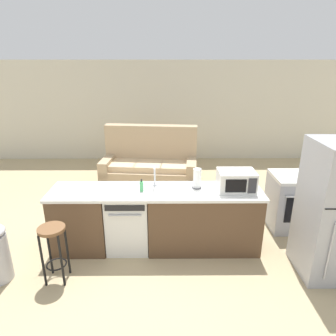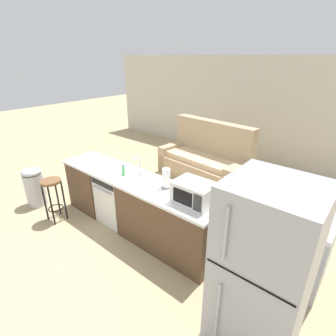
{
  "view_description": "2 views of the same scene",
  "coord_description": "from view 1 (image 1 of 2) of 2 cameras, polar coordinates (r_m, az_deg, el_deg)",
  "views": [
    {
      "loc": [
        0.29,
        -3.78,
        2.59
      ],
      "look_at": [
        0.32,
        0.85,
        0.92
      ],
      "focal_mm": 32.0,
      "sensor_mm": 36.0,
      "label": 1
    },
    {
      "loc": [
        2.83,
        -2.37,
        2.6
      ],
      "look_at": [
        0.51,
        0.37,
        1.04
      ],
      "focal_mm": 28.0,
      "sensor_mm": 36.0,
      "label": 2
    }
  ],
  "objects": [
    {
      "name": "ground_plane",
      "position": [
        4.59,
        -4.09,
        -14.56
      ],
      "size": [
        24.0,
        24.0,
        0.0
      ],
      "primitive_type": "plane",
      "color": "tan"
    },
    {
      "name": "wall_back",
      "position": [
        8.08,
        -0.35,
        10.7
      ],
      "size": [
        10.0,
        0.06,
        2.6
      ],
      "color": "beige",
      "rests_on": "ground_plane"
    },
    {
      "name": "kitchen_counter",
      "position": [
        4.36,
        -1.04,
        -10.03
      ],
      "size": [
        2.94,
        0.66,
        0.9
      ],
      "color": "brown",
      "rests_on": "ground_plane"
    },
    {
      "name": "dishwasher",
      "position": [
        4.39,
        -7.54,
        -9.96
      ],
      "size": [
        0.58,
        0.61,
        0.84
      ],
      "color": "white",
      "rests_on": "ground_plane"
    },
    {
      "name": "stove_range",
      "position": [
        5.25,
        22.87,
        -5.87
      ],
      "size": [
        0.76,
        0.68,
        0.9
      ],
      "color": "#A8AAB2",
      "rests_on": "ground_plane"
    },
    {
      "name": "refrigerator",
      "position": [
        4.2,
        29.26,
        -7.11
      ],
      "size": [
        0.72,
        0.73,
        1.74
      ],
      "color": "#A8AAB2",
      "rests_on": "ground_plane"
    },
    {
      "name": "microwave",
      "position": [
        4.19,
        12.88,
        -2.37
      ],
      "size": [
        0.5,
        0.37,
        0.28
      ],
      "color": "white",
      "rests_on": "kitchen_counter"
    },
    {
      "name": "sink_faucet",
      "position": [
        4.23,
        -2.55,
        -1.8
      ],
      "size": [
        0.07,
        0.18,
        0.3
      ],
      "color": "silver",
      "rests_on": "kitchen_counter"
    },
    {
      "name": "paper_towel_roll",
      "position": [
        4.18,
        5.56,
        -2.02
      ],
      "size": [
        0.14,
        0.14,
        0.28
      ],
      "color": "#4C4C51",
      "rests_on": "kitchen_counter"
    },
    {
      "name": "soap_bottle",
      "position": [
        4.1,
        -5.06,
        -3.47
      ],
      "size": [
        0.06,
        0.06,
        0.18
      ],
      "color": "#4CB266",
      "rests_on": "kitchen_counter"
    },
    {
      "name": "kettle",
      "position": [
        5.23,
        24.81,
        0.11
      ],
      "size": [
        0.21,
        0.17,
        0.19
      ],
      "color": "#B2B2B7",
      "rests_on": "stove_range"
    },
    {
      "name": "bar_stool",
      "position": [
        3.94,
        -21.02,
        -13.1
      ],
      "size": [
        0.32,
        0.32,
        0.74
      ],
      "color": "brown",
      "rests_on": "ground_plane"
    },
    {
      "name": "couch",
      "position": [
        6.54,
        -3.42,
        0.23
      ],
      "size": [
        2.08,
        1.08,
        1.27
      ],
      "color": "tan",
      "rests_on": "ground_plane"
    }
  ]
}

